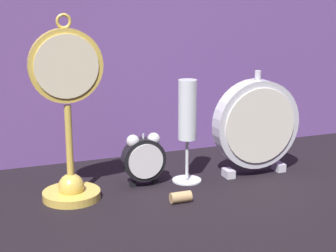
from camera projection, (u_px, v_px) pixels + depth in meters
ground_plane at (182, 201)px, 1.12m from camera, size 4.00×4.00×0.00m
fabric_backdrop_drape at (132, 20)px, 1.33m from camera, size 1.69×0.01×0.67m
pocket_watch_on_stand at (68, 125)px, 1.09m from camera, size 0.14×0.12×0.37m
alarm_clock_twin_bell at (144, 157)px, 1.19m from camera, size 0.09×0.03×0.11m
mantel_clock_silver at (256, 124)px, 1.25m from camera, size 0.20×0.04×0.24m
champagne_flute at (187, 119)px, 1.20m from camera, size 0.06×0.06×0.22m
wine_cork at (181, 197)px, 1.11m from camera, size 0.04×0.02×0.02m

